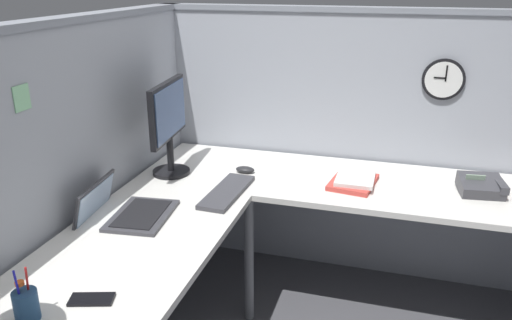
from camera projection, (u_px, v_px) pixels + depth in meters
The scene contains 13 objects.
cubicle_wall_back at pixel (56, 209), 2.18m from camera, with size 2.57×0.12×1.58m.
cubicle_wall_right at pixel (352, 145), 3.00m from camera, with size 0.12×2.37×1.58m.
desk at pixel (274, 247), 2.20m from camera, with size 2.35×2.15×0.73m.
monitor at pixel (169, 121), 2.64m from camera, with size 0.46×0.20×0.50m.
laptop at pixel (121, 210), 2.26m from camera, with size 0.38×0.42×0.22m.
keyboard at pixel (227, 192), 2.48m from camera, with size 0.43×0.14×0.02m, color #38383D.
computer_mouse at pixel (245, 170), 2.75m from camera, with size 0.06×0.10×0.03m, color #232326.
pen_cup at pixel (26, 305), 1.57m from camera, with size 0.08×0.08×0.18m.
cell_phone at pixel (92, 299), 1.67m from camera, with size 0.07×0.14×0.01m, color black.
office_phone at pixel (482, 186), 2.48m from camera, with size 0.21×0.23×0.11m.
book_stack at pixel (354, 180), 2.60m from camera, with size 0.31×0.25×0.04m.
wall_clock at pixel (443, 79), 2.68m from camera, with size 0.04×0.22×0.22m.
pinned_note_leftmost at pixel (22, 98), 1.85m from camera, with size 0.08×0.00×0.09m, color #8CCC99.
Camera 1 is at (-2.02, -0.51, 1.74)m, focal length 35.57 mm.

